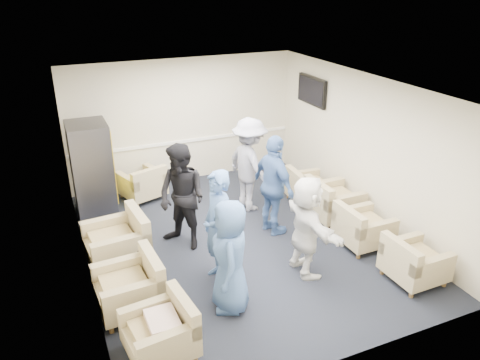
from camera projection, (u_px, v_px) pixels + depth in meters
name	position (u px, v px, depth m)	size (l,w,h in m)	color
floor	(238.00, 241.00, 8.14)	(6.00, 6.00, 0.00)	black
ceiling	(238.00, 87.00, 7.06)	(6.00, 6.00, 0.00)	silver
back_wall	(184.00, 121.00, 10.12)	(5.00, 0.02, 2.70)	beige
front_wall	(347.00, 266.00, 5.08)	(5.00, 0.02, 2.70)	beige
left_wall	(78.00, 196.00, 6.69)	(0.02, 6.00, 2.70)	beige
right_wall	(364.00, 149.00, 8.51)	(0.02, 6.00, 2.70)	beige
chair_rail	(185.00, 141.00, 10.28)	(4.98, 0.04, 0.06)	white
tv	(312.00, 91.00, 9.72)	(0.10, 1.00, 0.58)	black
armchair_left_near	(164.00, 333.00, 5.62)	(0.86, 0.86, 0.62)	tan
armchair_left_mid	(133.00, 288.00, 6.38)	(0.89, 0.89, 0.67)	tan
armchair_left_far	(120.00, 243.00, 7.40)	(0.99, 0.99, 0.73)	tan
armchair_right_near	(412.00, 263.00, 6.97)	(0.79, 0.79, 0.62)	tan
armchair_right_midnear	(361.00, 229.00, 7.90)	(0.80, 0.80, 0.64)	tan
armchair_right_midfar	(331.00, 203.00, 8.76)	(0.87, 0.87, 0.69)	tan
armchair_right_far	(307.00, 188.00, 9.43)	(0.81, 0.81, 0.61)	tan
armchair_corner	(143.00, 185.00, 9.57)	(0.99, 0.99, 0.63)	tan
vending_machine	(92.00, 169.00, 8.78)	(0.73, 0.85, 1.80)	#4A4A51
backpack	(140.00, 258.00, 7.23)	(0.33, 0.29, 0.47)	black
pillow	(163.00, 322.00, 5.55)	(0.47, 0.36, 0.14)	white
person_front_left	(230.00, 257.00, 6.23)	(0.79, 0.52, 1.63)	#4569A6
person_mid_left	(218.00, 228.00, 6.78)	(0.65, 0.43, 1.78)	#4569A6
person_back_left	(182.00, 198.00, 7.67)	(0.88, 0.69, 1.81)	black
person_back_right	(250.00, 165.00, 8.95)	(1.19, 0.68, 1.84)	beige
person_mid_right	(274.00, 186.00, 8.09)	(1.06, 0.44, 1.81)	#4569A6
person_front_right	(307.00, 226.00, 7.01)	(1.48, 0.47, 1.60)	white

